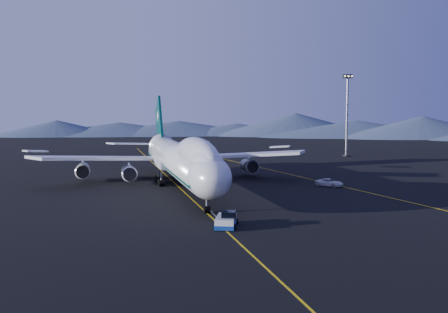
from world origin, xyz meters
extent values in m
plane|color=black|center=(0.00, 0.00, 0.00)|extent=(500.00, 500.00, 0.00)
cube|color=yellow|center=(0.00, 0.00, 0.01)|extent=(0.25, 220.00, 0.01)
cube|color=yellow|center=(30.00, 10.00, 0.01)|extent=(28.08, 198.09, 0.01)
cone|color=#48586F|center=(-40.81, 231.43, 6.00)|extent=(100.00, 100.00, 12.00)
cone|color=#48586F|center=(36.76, 232.11, 6.00)|extent=(100.00, 100.00, 12.00)
cone|color=#48586F|center=(110.33, 207.49, 6.00)|extent=(100.00, 100.00, 12.00)
cone|color=#48586F|center=(171.87, 160.27, 6.00)|extent=(100.00, 100.00, 12.00)
cylinder|color=silver|center=(0.00, 0.00, 5.60)|extent=(6.50, 56.00, 6.50)
ellipsoid|color=silver|center=(0.00, -28.00, 5.60)|extent=(6.50, 10.40, 6.50)
ellipsoid|color=silver|center=(0.00, -18.50, 8.10)|extent=(5.13, 25.16, 5.85)
cube|color=black|center=(0.00, -30.00, 6.80)|extent=(3.60, 1.61, 1.29)
cone|color=silver|center=(0.00, 33.00, 6.40)|extent=(6.50, 12.00, 6.50)
cube|color=#044038|center=(0.00, 1.00, 4.70)|extent=(6.24, 60.00, 1.10)
cube|color=silver|center=(0.00, 5.50, 4.50)|extent=(7.50, 13.00, 1.60)
cube|color=silver|center=(-14.50, 11.50, 5.20)|extent=(30.62, 23.28, 2.83)
cube|color=silver|center=(14.50, 11.50, 5.20)|extent=(30.62, 23.28, 2.83)
cylinder|color=slate|center=(-9.50, 7.50, 2.40)|extent=(2.90, 5.50, 2.90)
cylinder|color=slate|center=(-19.00, 14.00, 2.40)|extent=(2.90, 5.50, 2.90)
cylinder|color=slate|center=(9.50, 7.50, 2.40)|extent=(2.90, 5.50, 2.90)
cylinder|color=slate|center=(19.00, 14.00, 2.40)|extent=(2.90, 5.50, 2.90)
cube|color=#044038|center=(0.00, 32.00, 11.40)|extent=(0.55, 14.11, 15.94)
cube|color=silver|center=(-7.50, 34.50, 6.80)|extent=(12.39, 9.47, 0.98)
cube|color=silver|center=(7.50, 34.50, 6.80)|extent=(12.39, 9.47, 0.98)
cylinder|color=black|center=(0.00, -26.50, 0.55)|extent=(0.90, 1.10, 1.10)
cube|color=silver|center=(0.52, -35.96, 0.84)|extent=(4.03, 5.47, 1.23)
cube|color=navy|center=(0.52, -35.96, 0.39)|extent=(4.21, 5.72, 0.56)
cube|color=black|center=(0.52, -35.96, 1.73)|extent=(2.30, 2.30, 1.01)
imported|color=silver|center=(30.00, -6.24, 0.79)|extent=(5.41, 6.20, 1.59)
cylinder|color=black|center=(66.57, 55.72, 0.21)|extent=(2.57, 2.57, 0.43)
cylinder|color=slate|center=(66.57, 55.72, 13.40)|extent=(0.75, 0.75, 26.80)
cube|color=black|center=(66.57, 55.72, 27.12)|extent=(3.43, 0.86, 1.29)
camera|label=1|loc=(-15.61, -98.70, 15.21)|focal=40.00mm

